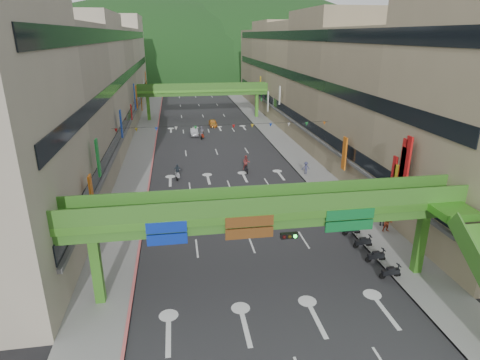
% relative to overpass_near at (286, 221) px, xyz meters
% --- Properties ---
extents(ground, '(320.00, 320.00, 0.00)m').
position_rel_overpass_near_xyz_m(ground, '(-0.93, -5.38, -5.21)').
color(ground, black).
rests_on(ground, ground).
extents(road_slab, '(18.00, 140.00, 0.02)m').
position_rel_overpass_near_xyz_m(road_slab, '(-0.93, 44.62, -5.20)').
color(road_slab, '#28282B').
rests_on(road_slab, ground).
extents(sidewalk_left, '(4.00, 140.00, 0.15)m').
position_rel_overpass_near_xyz_m(sidewalk_left, '(-11.93, 44.62, -5.13)').
color(sidewalk_left, gray).
rests_on(sidewalk_left, ground).
extents(sidewalk_right, '(4.00, 140.00, 0.15)m').
position_rel_overpass_near_xyz_m(sidewalk_right, '(10.07, 44.62, -5.13)').
color(sidewalk_right, gray).
rests_on(sidewalk_right, ground).
extents(curb_left, '(0.20, 140.00, 0.18)m').
position_rel_overpass_near_xyz_m(curb_left, '(-10.03, 44.62, -5.12)').
color(curb_left, '#CC5959').
rests_on(curb_left, ground).
extents(curb_right, '(0.20, 140.00, 0.18)m').
position_rel_overpass_near_xyz_m(curb_right, '(8.17, 44.62, -5.12)').
color(curb_right, gray).
rests_on(curb_right, ground).
extents(building_row_left, '(12.80, 95.00, 19.00)m').
position_rel_overpass_near_xyz_m(building_row_left, '(-19.86, 44.62, 4.25)').
color(building_row_left, '#9E937F').
rests_on(building_row_left, ground).
extents(building_row_right, '(12.80, 95.00, 19.00)m').
position_rel_overpass_near_xyz_m(building_row_right, '(18.00, 44.62, 4.25)').
color(building_row_right, gray).
rests_on(building_row_right, ground).
extents(overpass_near, '(28.00, 12.27, 7.10)m').
position_rel_overpass_near_xyz_m(overpass_near, '(0.00, 0.00, 0.00)').
color(overpass_near, '#4C9E2D').
rests_on(overpass_near, ground).
extents(overpass_far, '(28.00, 2.20, 7.10)m').
position_rel_overpass_near_xyz_m(overpass_far, '(-0.93, 59.62, 0.20)').
color(overpass_far, '#4C9E2D').
rests_on(overpass_far, ground).
extents(hill_left, '(168.00, 140.00, 112.00)m').
position_rel_overpass_near_xyz_m(hill_left, '(-15.93, 154.62, -5.21)').
color(hill_left, '#1C4419').
rests_on(hill_left, ground).
extents(hill_right, '(208.00, 176.00, 128.00)m').
position_rel_overpass_near_xyz_m(hill_right, '(24.07, 174.62, -5.21)').
color(hill_right, '#1C4419').
rests_on(hill_right, ground).
extents(bunting_string, '(26.00, 0.36, 0.47)m').
position_rel_overpass_near_xyz_m(bunting_string, '(-0.93, 24.62, 0.75)').
color(bunting_string, black).
rests_on(bunting_string, ground).
extents(scooter_rider_near, '(0.66, 1.60, 2.05)m').
position_rel_overpass_near_xyz_m(scooter_rider_near, '(0.22, 13.10, -4.25)').
color(scooter_rider_near, black).
rests_on(scooter_rider_near, ground).
extents(scooter_rider_mid, '(0.95, 1.60, 2.23)m').
position_rel_overpass_near_xyz_m(scooter_rider_mid, '(1.79, 24.74, -4.04)').
color(scooter_rider_mid, black).
rests_on(scooter_rider_mid, ground).
extents(scooter_rider_left, '(0.95, 1.60, 1.89)m').
position_rel_overpass_near_xyz_m(scooter_rider_left, '(-6.75, 23.55, -4.27)').
color(scooter_rider_left, gray).
rests_on(scooter_rider_left, ground).
extents(scooter_rider_far, '(0.97, 1.58, 2.11)m').
position_rel_overpass_near_xyz_m(scooter_rider_far, '(-2.49, 42.93, -4.13)').
color(scooter_rider_far, maroon).
rests_on(scooter_rider_far, ground).
extents(parked_scooter_row, '(1.60, 9.35, 1.08)m').
position_rel_overpass_near_xyz_m(parked_scooter_row, '(7.87, 4.62, -4.68)').
color(parked_scooter_row, black).
rests_on(parked_scooter_row, ground).
extents(car_silver, '(1.42, 3.74, 1.22)m').
position_rel_overpass_near_xyz_m(car_silver, '(-3.68, 45.40, -4.60)').
color(car_silver, '#B3B4BC').
rests_on(car_silver, ground).
extents(car_yellow, '(1.51, 3.68, 1.25)m').
position_rel_overpass_near_xyz_m(car_yellow, '(0.23, 52.36, -4.58)').
color(car_yellow, gold).
rests_on(car_yellow, ground).
extents(pedestrian_red, '(0.81, 0.63, 1.64)m').
position_rel_overpass_near_xyz_m(pedestrian_red, '(11.11, 6.73, -4.39)').
color(pedestrian_red, '#CA4928').
rests_on(pedestrian_red, ground).
extents(pedestrian_dark, '(1.10, 0.78, 1.74)m').
position_rel_overpass_near_xyz_m(pedestrian_dark, '(11.27, 7.98, -4.34)').
color(pedestrian_dark, black).
rests_on(pedestrian_dark, ground).
extents(pedestrian_blue, '(0.72, 0.47, 1.54)m').
position_rel_overpass_near_xyz_m(pedestrian_blue, '(8.87, 22.71, -4.44)').
color(pedestrian_blue, '#363859').
rests_on(pedestrian_blue, ground).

